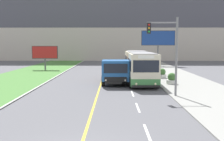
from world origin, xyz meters
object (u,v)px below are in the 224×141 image
Objects in this scene: city_bus at (139,66)px; planter_round_third at (156,70)px; traffic_light_mast at (168,47)px; billboard_small at (45,53)px; planter_round_second at (162,74)px; dump_truck at (115,72)px; planter_round_near at (172,79)px; billboard_large at (158,39)px.

planter_round_third is at bearing 65.69° from city_bus.
traffic_light_mast is 24.64m from billboard_small.
planter_round_second is 4.28m from planter_round_third.
dump_truck is 6.25× the size of planter_round_third.
traffic_light_mast is at bearing -57.43° from dump_truck.
traffic_light_mast is at bearing -81.31° from city_bus.
city_bus reaches higher than planter_round_near.
dump_truck is 17.62m from billboard_small.
city_bus reaches higher than dump_truck.
planter_round_second is at bearing 81.55° from traffic_light_mast.
city_bus reaches higher than planter_round_second.
billboard_small is at bearing 159.99° from planter_round_third.
traffic_light_mast is 5.44× the size of planter_round_near.
planter_round_near is 8.57m from planter_round_third.
city_bus reaches higher than planter_round_third.
city_bus is 6.67m from planter_round_third.
city_bus is at bearing -42.01° from billboard_small.
traffic_light_mast reaches higher than planter_round_third.
billboard_large reaches higher than traffic_light_mast.
planter_round_third is at bearing 91.23° from planter_round_near.
billboard_small is 3.60× the size of planter_round_near.
planter_round_third is (-0.18, 8.57, -0.00)m from planter_round_near.
dump_truck is at bearing 122.57° from traffic_light_mast.
planter_round_near is (-2.26, -21.55, -4.22)m from billboard_large.
planter_round_third is at bearing 57.86° from dump_truck.
billboard_small reaches higher than planter_round_second.
planter_round_near is at bearing -88.06° from planter_round_second.
traffic_light_mast is at bearing -98.45° from planter_round_second.
billboard_small is at bearing 137.99° from city_bus.
planter_round_near is 4.29m from planter_round_second.
billboard_small is at bearing -158.28° from billboard_large.
billboard_large is 1.62× the size of billboard_small.
dump_truck is at bearing -53.27° from billboard_small.
dump_truck is 7.48m from traffic_light_mast.
city_bus is 1.76× the size of dump_truck.
traffic_light_mast is at bearing -105.91° from planter_round_near.
dump_truck is 22.95m from billboard_large.
traffic_light_mast is at bearing -54.46° from billboard_small.
city_bus is 17.57m from billboard_small.
dump_truck is 9.88m from planter_round_third.
city_bus is 3.46m from dump_truck.
city_bus is 11.00× the size of planter_round_third.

